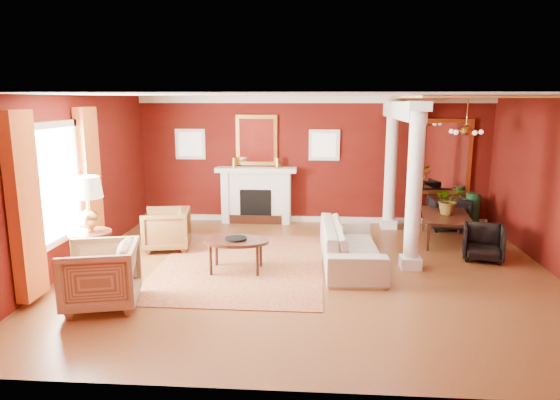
# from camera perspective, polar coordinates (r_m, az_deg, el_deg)

# --- Properties ---
(ground) EXTENTS (8.00, 8.00, 0.00)m
(ground) POSITION_cam_1_polar(r_m,az_deg,el_deg) (8.45, 3.47, -8.16)
(ground) COLOR brown
(ground) RESTS_ON ground
(room_shell) EXTENTS (8.04, 7.04, 2.92)m
(room_shell) POSITION_cam_1_polar(r_m,az_deg,el_deg) (8.00, 3.65, 5.59)
(room_shell) COLOR #52130B
(room_shell) RESTS_ON ground
(fireplace) EXTENTS (1.85, 0.42, 1.29)m
(fireplace) POSITION_cam_1_polar(r_m,az_deg,el_deg) (11.56, -2.72, 0.57)
(fireplace) COLOR white
(fireplace) RESTS_ON ground
(overmantel_mirror) EXTENTS (0.95, 0.07, 1.15)m
(overmantel_mirror) POSITION_cam_1_polar(r_m,az_deg,el_deg) (11.53, -2.70, 6.84)
(overmantel_mirror) COLOR gold
(overmantel_mirror) RESTS_ON fireplace
(flank_window_left) EXTENTS (0.70, 0.07, 0.70)m
(flank_window_left) POSITION_cam_1_polar(r_m,az_deg,el_deg) (11.83, -10.21, 6.30)
(flank_window_left) COLOR white
(flank_window_left) RESTS_ON room_shell
(flank_window_right) EXTENTS (0.70, 0.07, 0.70)m
(flank_window_right) POSITION_cam_1_polar(r_m,az_deg,el_deg) (11.47, 5.07, 6.28)
(flank_window_right) COLOR white
(flank_window_right) RESTS_ON room_shell
(left_window) EXTENTS (0.21, 2.55, 2.60)m
(left_window) POSITION_cam_1_polar(r_m,az_deg,el_deg) (8.47, -23.82, 0.90)
(left_window) COLOR white
(left_window) RESTS_ON room_shell
(column_front) EXTENTS (0.36, 0.36, 2.80)m
(column_front) POSITION_cam_1_polar(r_m,az_deg,el_deg) (8.53, 15.12, 1.58)
(column_front) COLOR white
(column_front) RESTS_ON ground
(column_back) EXTENTS (0.36, 0.36, 2.80)m
(column_back) POSITION_cam_1_polar(r_m,az_deg,el_deg) (11.16, 12.55, 3.98)
(column_back) COLOR white
(column_back) RESTS_ON ground
(header_beam) EXTENTS (0.30, 3.20, 0.32)m
(header_beam) POSITION_cam_1_polar(r_m,az_deg,el_deg) (9.99, 13.76, 9.93)
(header_beam) COLOR white
(header_beam) RESTS_ON column_front
(amber_ceiling) EXTENTS (2.30, 3.40, 0.04)m
(amber_ceiling) POSITION_cam_1_polar(r_m,az_deg,el_deg) (10.09, 20.54, 10.98)
(amber_ceiling) COLOR gold
(amber_ceiling) RESTS_ON room_shell
(dining_mirror) EXTENTS (1.30, 0.07, 1.70)m
(dining_mirror) POSITION_cam_1_polar(r_m,az_deg,el_deg) (11.82, 18.05, 4.70)
(dining_mirror) COLOR gold
(dining_mirror) RESTS_ON room_shell
(chandelier) EXTENTS (0.60, 0.62, 0.75)m
(chandelier) POSITION_cam_1_polar(r_m,az_deg,el_deg) (10.17, 20.49, 7.46)
(chandelier) COLOR gold
(chandelier) RESTS_ON room_shell
(crown_trim) EXTENTS (8.00, 0.08, 0.16)m
(crown_trim) POSITION_cam_1_polar(r_m,az_deg,el_deg) (11.41, 3.89, 11.40)
(crown_trim) COLOR white
(crown_trim) RESTS_ON room_shell
(base_trim) EXTENTS (8.00, 0.08, 0.12)m
(base_trim) POSITION_cam_1_polar(r_m,az_deg,el_deg) (11.75, 3.70, -2.19)
(base_trim) COLOR white
(base_trim) RESTS_ON ground
(rug) EXTENTS (2.82, 3.75, 0.01)m
(rug) POSITION_cam_1_polar(r_m,az_deg,el_deg) (8.75, -4.46, -7.40)
(rug) COLOR maroon
(rug) RESTS_ON ground
(sofa) EXTENTS (0.79, 2.47, 0.96)m
(sofa) POSITION_cam_1_polar(r_m,az_deg,el_deg) (8.73, 8.12, -4.29)
(sofa) COLOR beige
(sofa) RESTS_ON ground
(armchair_leopard) EXTENTS (0.92, 0.96, 0.86)m
(armchair_leopard) POSITION_cam_1_polar(r_m,az_deg,el_deg) (9.77, -12.86, -3.05)
(armchair_leopard) COLOR black
(armchair_leopard) RESTS_ON ground
(armchair_stripe) EXTENTS (1.10, 1.15, 0.99)m
(armchair_stripe) POSITION_cam_1_polar(r_m,az_deg,el_deg) (7.36, -19.86, -7.79)
(armchair_stripe) COLOR tan
(armchair_stripe) RESTS_ON ground
(coffee_table) EXTENTS (1.09, 1.09, 0.55)m
(coffee_table) POSITION_cam_1_polar(r_m,az_deg,el_deg) (8.32, -5.05, -4.84)
(coffee_table) COLOR black
(coffee_table) RESTS_ON ground
(coffee_book) EXTENTS (0.16, 0.03, 0.21)m
(coffee_book) POSITION_cam_1_polar(r_m,az_deg,el_deg) (8.33, -5.44, -3.73)
(coffee_book) COLOR black
(coffee_book) RESTS_ON coffee_table
(side_table) EXTENTS (0.66, 0.66, 1.65)m
(side_table) POSITION_cam_1_polar(r_m,az_deg,el_deg) (8.39, -21.07, -1.01)
(side_table) COLOR black
(side_table) RESTS_ON ground
(dining_table) EXTENTS (0.78, 1.66, 0.89)m
(dining_table) POSITION_cam_1_polar(r_m,az_deg,el_deg) (10.55, 18.53, -2.21)
(dining_table) COLOR black
(dining_table) RESTS_ON ground
(dining_chair_near) EXTENTS (0.81, 0.78, 0.70)m
(dining_chair_near) POSITION_cam_1_polar(r_m,az_deg,el_deg) (9.64, 22.23, -4.35)
(dining_chair_near) COLOR black
(dining_chair_near) RESTS_ON ground
(dining_chair_far) EXTENTS (0.78, 0.74, 0.80)m
(dining_chair_far) POSITION_cam_1_polar(r_m,az_deg,el_deg) (11.59, 18.63, -1.23)
(dining_chair_far) COLOR black
(dining_chair_far) RESTS_ON ground
(green_urn) EXTENTS (0.35, 0.35, 0.83)m
(green_urn) POSITION_cam_1_polar(r_m,az_deg,el_deg) (11.72, 21.08, -1.66)
(green_urn) COLOR #123A1F
(green_urn) RESTS_ON ground
(potted_plant) EXTENTS (0.67, 0.71, 0.47)m
(potted_plant) POSITION_cam_1_polar(r_m,az_deg,el_deg) (10.45, 18.81, 1.44)
(potted_plant) COLOR #26591E
(potted_plant) RESTS_ON dining_table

